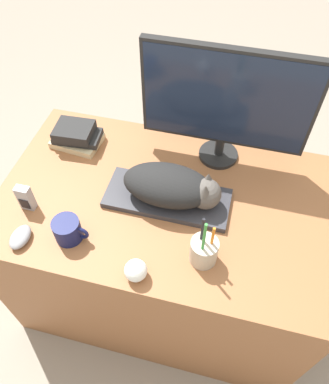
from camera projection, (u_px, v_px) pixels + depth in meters
ground_plane at (144, 360)px, 1.77m from camera, size 12.00×12.00×0.00m
desk at (164, 250)px, 1.70m from camera, size 1.25×0.77×0.76m
keyboard at (167, 198)px, 1.39m from camera, size 0.46×0.19×0.02m
cat at (174, 186)px, 1.33m from camera, size 0.36×0.18×0.13m
monitor at (226, 102)px, 1.33m from camera, size 0.62×0.16×0.48m
computer_mouse at (20, 237)px, 1.28m from camera, size 0.06×0.10×0.04m
coffee_mug at (68, 230)px, 1.26m from camera, size 0.12×0.09×0.09m
pen_cup at (204, 251)px, 1.20m from camera, size 0.09×0.09×0.23m
baseball at (136, 270)px, 1.18m from camera, size 0.07×0.07×0.07m
phone at (26, 198)px, 1.34m from camera, size 0.05×0.03×0.11m
book_stack at (76, 136)px, 1.56m from camera, size 0.21×0.16×0.09m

